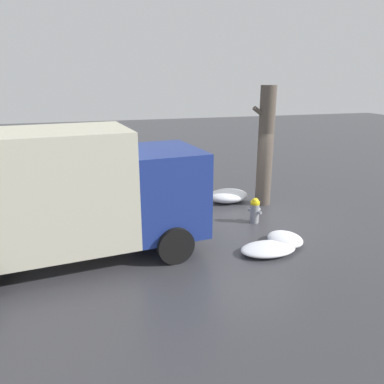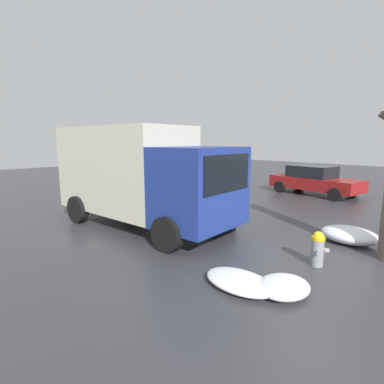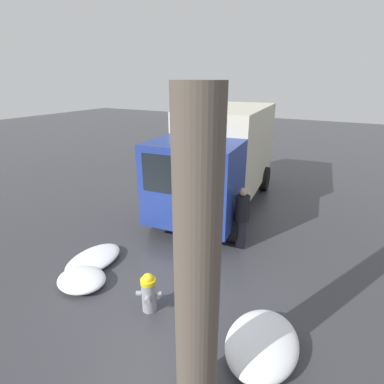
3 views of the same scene
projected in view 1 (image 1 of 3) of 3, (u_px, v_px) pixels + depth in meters
ground_plane at (254, 222)px, 11.48m from camera, size 60.00×60.00×0.00m
fire_hydrant at (255, 210)px, 11.36m from camera, size 0.38×0.45×0.78m
tree_trunk at (265, 147)px, 12.58m from camera, size 0.80×0.52×4.03m
delivery_truck at (64, 192)px, 8.69m from camera, size 6.51×3.08×3.16m
pedestrian at (155, 197)px, 11.08m from camera, size 0.35×0.35×1.61m
parked_car at (103, 153)px, 18.19m from camera, size 4.54×2.37×1.46m
snow_pile_by_hydrant at (228, 196)px, 13.34m from camera, size 1.45×1.09×0.44m
snow_pile_curbside at (285, 239)px, 9.95m from camera, size 0.89×1.05×0.27m
snow_pile_by_tree at (268, 249)px, 9.44m from camera, size 1.46×0.91×0.23m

